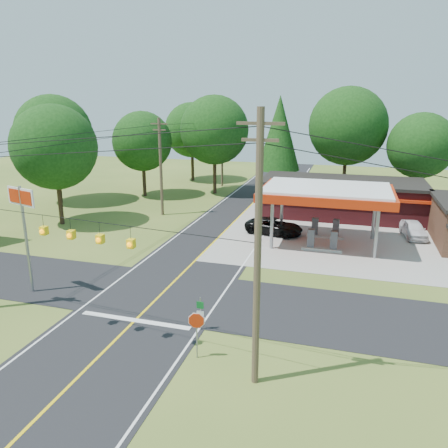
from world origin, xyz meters
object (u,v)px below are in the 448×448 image
(sedan_car, at_px, (414,229))
(gas_canopy, at_px, (326,194))
(octagonal_stop_sign, at_px, (197,324))
(suv_car, at_px, (274,226))
(big_stop_sign, at_px, (23,215))

(sedan_car, bearing_deg, gas_canopy, -160.26)
(sedan_car, distance_m, octagonal_stop_sign, 25.96)
(suv_car, distance_m, octagonal_stop_sign, 20.54)
(gas_canopy, relative_size, suv_car, 2.06)
(sedan_car, distance_m, big_stop_sign, 31.28)
(octagonal_stop_sign, bearing_deg, sedan_car, 62.53)
(suv_car, bearing_deg, gas_canopy, -97.89)
(suv_car, xyz_separation_m, sedan_car, (11.97, 2.50, 0.01))
(gas_canopy, height_order, suv_car, gas_canopy)
(big_stop_sign, relative_size, octagonal_stop_sign, 2.88)
(sedan_car, relative_size, big_stop_sign, 0.63)
(gas_canopy, relative_size, sedan_car, 2.50)
(suv_car, height_order, sedan_car, sedan_car)
(sedan_car, xyz_separation_m, octagonal_stop_sign, (-11.97, -23.01, 1.03))
(suv_car, xyz_separation_m, octagonal_stop_sign, (0.00, -20.51, 1.04))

